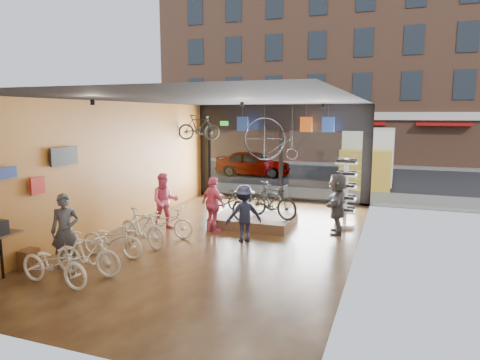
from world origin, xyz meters
The scene contains 34 objects.
ground_plane centered at (0.00, 0.00, -0.02)m, with size 7.00×12.00×0.04m, color black.
ceiling centered at (0.00, 0.00, 3.82)m, with size 7.00×12.00×0.04m, color black.
wall_left centered at (-3.52, 0.00, 1.90)m, with size 0.04×12.00×3.80m, color olive.
wall_right centered at (3.52, 0.00, 1.90)m, with size 0.04×12.00×3.80m, color beige.
wall_back centered at (0.00, -6.02, 1.90)m, with size 7.00×0.04×3.80m, color beige.
storefront centered at (0.00, 6.00, 1.90)m, with size 7.00×0.26×3.80m, color black, non-canonical shape.
exit_sign centered at (-2.40, 5.88, 3.05)m, with size 0.35×0.06×0.18m, color #198C26.
street_road centered at (0.00, 15.00, -0.01)m, with size 30.00×18.00×0.02m, color black.
sidewalk_near centered at (0.00, 7.20, 0.06)m, with size 30.00×2.40×0.12m, color slate.
sidewalk_far centered at (0.00, 19.00, 0.06)m, with size 30.00×2.00×0.12m, color slate.
opposite_building centered at (0.00, 21.50, 7.00)m, with size 26.00×5.00×14.00m, color brown.
street_car centered at (-3.17, 12.00, 0.71)m, with size 1.68×4.18×1.42m, color gray.
box_truck centered at (3.08, 11.00, 1.34)m, with size 2.27×6.82×2.69m, color silver, non-canonical shape.
floor_bike_0 centered at (-2.01, -4.17, 0.45)m, with size 0.60×1.72×0.90m, color beige.
floor_bike_1 centered at (-1.74, -3.49, 0.48)m, with size 0.45×1.60×0.96m, color beige.
floor_bike_2 centered at (-2.00, -2.30, 0.44)m, with size 0.58×1.67×0.88m, color beige.
floor_bike_3 centered at (-1.76, -1.38, 0.51)m, with size 0.48×1.69×1.02m, color beige.
floor_bike_4 centered at (-1.65, -0.42, 0.44)m, with size 0.59×1.69×0.89m, color beige.
display_platform centered at (0.27, 1.72, 0.15)m, with size 2.40×1.80×0.30m, color #4A2E1E.
display_bike_left centered at (-0.46, 1.22, 0.77)m, with size 0.63×1.80×0.95m, color black.
display_bike_mid centered at (0.86, 1.64, 0.84)m, with size 0.51×1.81×1.09m, color black.
display_bike_right centered at (0.07, 2.40, 0.76)m, with size 0.61×1.74×0.92m, color black.
customer_0 centered at (-2.51, -3.26, 0.85)m, with size 0.62×0.41×1.70m, color #3F3F44.
customer_1 centered at (-2.10, 0.41, 0.84)m, with size 0.82×0.64×1.69m, color #CC4C72.
customer_2 centered at (-0.58, 0.54, 0.83)m, with size 0.97×0.40×1.65m, color #CC4C72.
customer_3 centered at (0.57, -0.01, 0.77)m, with size 1.00×0.57×1.55m, color #161C33.
customer_5 centered at (2.81, 1.69, 0.88)m, with size 1.63×0.52×1.76m, color #3F3F44.
sunglasses_rack centered at (2.95, 2.47, 1.06)m, with size 0.62×0.51×2.12m, color white, non-canonical shape.
wall_merch centered at (-3.38, -3.50, 1.30)m, with size 0.40×2.40×2.60m, color navy, non-canonical shape.
penny_farthing centered at (0.11, 4.37, 2.50)m, with size 1.95×0.06×1.56m, color black, non-canonical shape.
hung_bike centered at (-2.77, 4.20, 2.93)m, with size 0.45×1.58×0.95m, color black.
jersey_left centered at (-1.36, 5.20, 3.05)m, with size 0.45×0.03×0.55m, color #1E3F99.
jersey_mid centered at (1.14, 5.20, 3.05)m, with size 0.45×0.03×0.55m, color #CC5919.
jersey_right centered at (1.95, 5.20, 3.05)m, with size 0.45×0.03×0.55m, color #1E3F99.
Camera 1 is at (4.33, -10.60, 3.43)m, focal length 32.00 mm.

